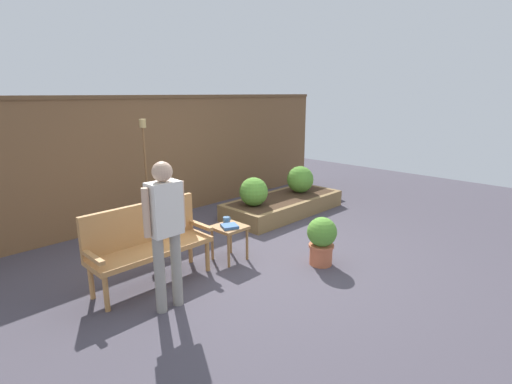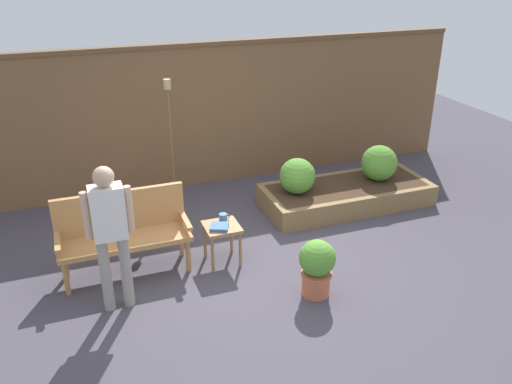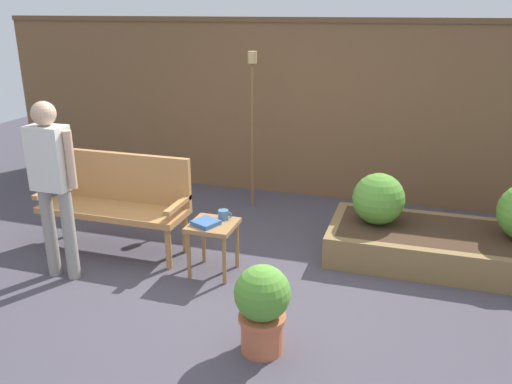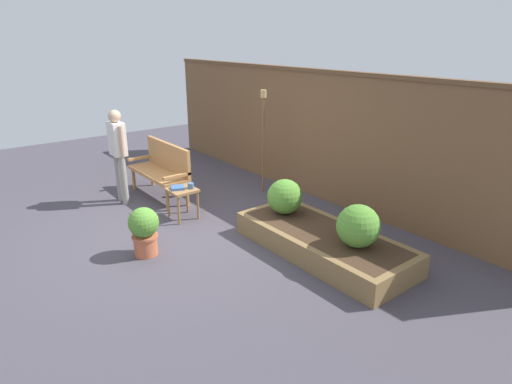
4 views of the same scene
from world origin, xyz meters
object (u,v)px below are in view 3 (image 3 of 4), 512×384
Objects in this scene: garden_bench at (117,195)px; shrub_near_bench at (379,199)px; cup_on_table at (224,215)px; tiki_torch at (252,104)px; side_table at (213,232)px; person_by_bench at (52,176)px; potted_boxwood at (262,305)px; book_on_table at (206,223)px.

garden_bench is 2.51m from shrub_near_bench.
cup_on_table is 1.78m from tiki_torch.
side_table is at bearing -83.87° from tiki_torch.
tiki_torch is at bearing 64.11° from person_by_bench.
cup_on_table is at bearing 23.74° from person_by_bench.
tiki_torch reaches higher than potted_boxwood.
person_by_bench is at bearing 165.64° from potted_boxwood.
shrub_near_bench is (1.39, 0.93, 0.05)m from book_on_table.
shrub_near_bench is (1.34, 0.88, 0.15)m from side_table.
cup_on_table reaches higher than side_table.
potted_boxwood is (0.68, -1.08, -0.16)m from cup_on_table.
cup_on_table reaches higher than book_on_table.
side_table is 0.97× the size of shrub_near_bench.
tiki_torch is 1.16× the size of person_by_bench.
cup_on_table is 0.07× the size of tiki_torch.
garden_bench is 2.24× the size of potted_boxwood.
tiki_torch reaches higher than cup_on_table.
cup_on_table is 1.29m from potted_boxwood.
shrub_near_bench is 0.32× the size of person_by_bench.
cup_on_table is 1.49m from shrub_near_bench.
shrub_near_bench is (1.29, 0.76, 0.02)m from cup_on_table.
potted_boxwood is at bearing -71.02° from tiki_torch.
garden_bench is 0.92× the size of person_by_bench.
person_by_bench reaches higher than side_table.
garden_bench reaches higher than shrub_near_bench.
cup_on_table is (1.14, -0.11, -0.02)m from garden_bench.
book_on_table is 1.34m from person_by_bench.
tiki_torch is at bearing 96.13° from side_table.
garden_bench is at bearing 146.82° from potted_boxwood.
potted_boxwood is at bearing -14.36° from person_by_bench.
cup_on_table is 0.20m from book_on_table.
cup_on_table is 1.48m from person_by_bench.
book_on_table is at bearing 130.72° from potted_boxwood.
potted_boxwood reaches higher than book_on_table.
tiki_torch reaches higher than shrub_near_bench.
book_on_table is 0.31× the size of potted_boxwood.
potted_boxwood is at bearing -57.73° from cup_on_table.
cup_on_table is 0.26× the size of shrub_near_bench.
garden_bench is 2.92× the size of shrub_near_bench.
shrub_near_bench is at bearing 33.16° from side_table.
cup_on_table is at bearing 64.52° from side_table.
book_on_table is 1.67m from shrub_near_bench.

